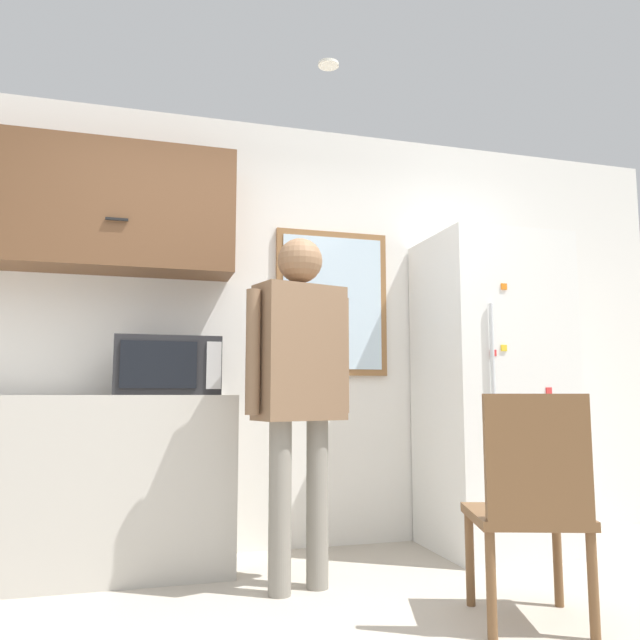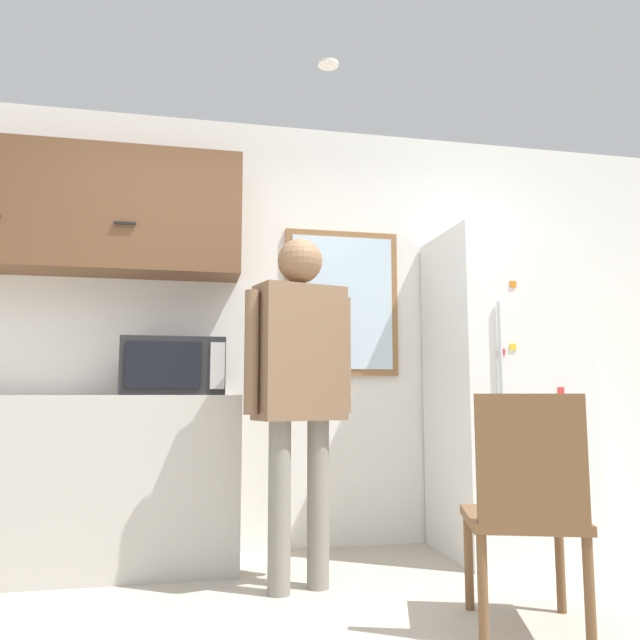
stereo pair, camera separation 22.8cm
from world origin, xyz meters
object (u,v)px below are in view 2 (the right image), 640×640
Objects in this scene: microwave at (174,367)px; person at (300,370)px; refrigerator at (505,391)px; chair at (526,501)px.

microwave is 0.32× the size of person.
microwave is 0.28× the size of refrigerator.
microwave reaches higher than chair.
refrigerator is 1.39m from chair.
refrigerator reaches higher than chair.
person is 1.22m from chair.
chair is (1.43, -1.21, -0.58)m from microwave.
person is at bearing -25.18° from chair.
chair is at bearing -40.34° from microwave.
microwave is 1.96m from chair.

